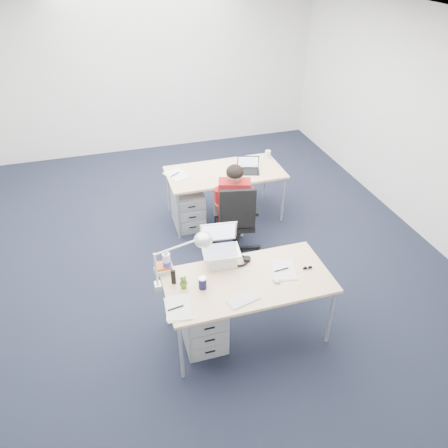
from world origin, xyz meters
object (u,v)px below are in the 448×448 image
(desk_near, at_px, (248,283))
(drawer_pedestal_far, at_px, (188,208))
(water_bottle, at_px, (167,262))
(silver_laptop, at_px, (221,247))
(desk_lamp, at_px, (174,262))
(office_chair, at_px, (235,234))
(sunglasses, at_px, (308,268))
(seated_person, at_px, (234,205))
(cordless_phone, at_px, (173,277))
(book_stack, at_px, (164,268))
(far_cup, at_px, (268,154))
(computer_mouse, at_px, (276,280))
(can_koozie, at_px, (202,283))
(dark_laptop, at_px, (248,165))
(drawer_pedestal_near, at_px, (203,321))
(wireless_keyboard, at_px, (244,300))
(bear_figurine, at_px, (183,282))
(headphones, at_px, (239,260))
(desk_far, at_px, (225,174))

(desk_near, height_order, drawer_pedestal_far, desk_near)
(desk_near, height_order, water_bottle, water_bottle)
(silver_laptop, distance_m, desk_lamp, 0.55)
(office_chair, height_order, sunglasses, office_chair)
(seated_person, height_order, cordless_phone, seated_person)
(water_bottle, distance_m, book_stack, 0.09)
(cordless_phone, relative_size, sunglasses, 1.62)
(sunglasses, height_order, far_cup, far_cup)
(seated_person, xyz_separation_m, silver_laptop, (-0.52, -1.18, 0.30))
(book_stack, height_order, sunglasses, book_stack)
(drawer_pedestal_far, relative_size, computer_mouse, 5.27)
(can_koozie, height_order, dark_laptop, dark_laptop)
(drawer_pedestal_far, relative_size, sunglasses, 5.66)
(silver_laptop, bearing_deg, drawer_pedestal_near, -127.06)
(wireless_keyboard, xyz_separation_m, book_stack, (-0.62, 0.61, 0.03))
(cordless_phone, relative_size, desk_lamp, 0.28)
(drawer_pedestal_far, bearing_deg, computer_mouse, -80.50)
(wireless_keyboard, xyz_separation_m, computer_mouse, (0.38, 0.16, 0.01))
(can_koozie, xyz_separation_m, bear_figurine, (-0.17, 0.05, 0.01))
(desk_near, xyz_separation_m, drawer_pedestal_near, (-0.45, 0.02, -0.41))
(seated_person, relative_size, cordless_phone, 7.89)
(book_stack, xyz_separation_m, cordless_phone, (0.06, -0.20, 0.04))
(book_stack, bearing_deg, water_bottle, -31.05)
(silver_laptop, height_order, computer_mouse, silver_laptop)
(desk_lamp, xyz_separation_m, dark_laptop, (1.41, 1.99, -0.18))
(headphones, bearing_deg, wireless_keyboard, -97.02)
(dark_laptop, bearing_deg, far_cup, 55.40)
(bear_figurine, bearing_deg, office_chair, 43.75)
(drawer_pedestal_far, bearing_deg, headphones, -86.10)
(can_koozie, height_order, sunglasses, can_koozie)
(desk_far, xyz_separation_m, can_koozie, (-0.88, -2.20, 0.11))
(computer_mouse, bearing_deg, desk_near, 151.56)
(desk_far, distance_m, desk_lamp, 2.40)
(bear_figurine, distance_m, sunglasses, 1.23)
(computer_mouse, relative_size, book_stack, 0.58)
(headphones, height_order, sunglasses, headphones)
(seated_person, xyz_separation_m, headphones, (-0.34, -1.21, 0.13))
(drawer_pedestal_near, distance_m, drawer_pedestal_far, 2.14)
(drawer_pedestal_near, xyz_separation_m, dark_laptop, (1.19, 2.07, 0.56))
(drawer_pedestal_far, relative_size, can_koozie, 4.43)
(seated_person, relative_size, dark_laptop, 4.15)
(silver_laptop, bearing_deg, cordless_phone, -156.10)
(bear_figurine, relative_size, dark_laptop, 0.46)
(office_chair, relative_size, headphones, 4.34)
(drawer_pedestal_near, relative_size, wireless_keyboard, 1.84)
(drawer_pedestal_near, bearing_deg, book_stack, 132.25)
(headphones, relative_size, water_bottle, 0.95)
(drawer_pedestal_near, relative_size, headphones, 2.28)
(desk_near, relative_size, drawer_pedestal_near, 2.91)
(drawer_pedestal_near, height_order, headphones, headphones)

